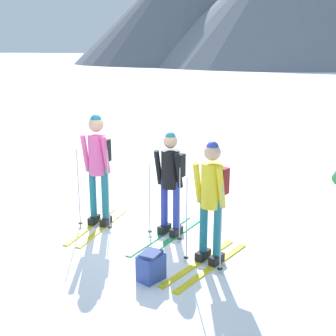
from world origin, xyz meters
name	(u,v)px	position (x,y,z in m)	size (l,w,h in m)	color
ground_plane	(154,234)	(0.00, 0.00, 0.00)	(400.00, 400.00, 0.00)	white
skier_in_pink	(98,163)	(-0.99, -0.06, 1.07)	(0.61, 1.69, 1.86)	yellow
skier_in_black	(171,179)	(0.25, 0.09, 0.92)	(0.61, 1.81, 1.66)	green
skier_in_yellow	(212,196)	(1.16, -0.54, 0.96)	(0.64, 1.77, 1.71)	yellow
backpack_on_snow_front	(151,266)	(0.65, -1.33, 0.19)	(0.32, 0.37, 0.38)	#384C99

